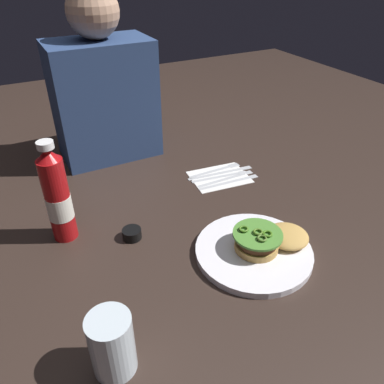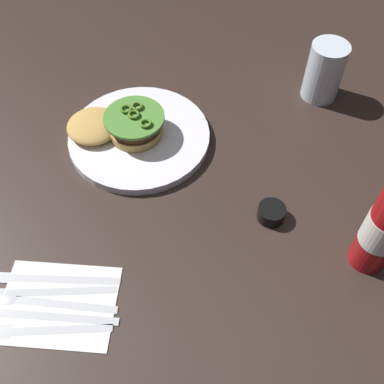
% 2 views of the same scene
% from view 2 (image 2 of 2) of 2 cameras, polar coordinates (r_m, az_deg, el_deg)
% --- Properties ---
extents(ground_plane, '(3.00, 3.00, 0.00)m').
position_cam_2_polar(ground_plane, '(0.81, 2.91, -1.38)').
color(ground_plane, '#2F231D').
extents(dinner_plate, '(0.28, 0.28, 0.02)m').
position_cam_2_polar(dinner_plate, '(0.90, -6.61, 6.89)').
color(dinner_plate, white).
rests_on(dinner_plate, ground_plane).
extents(burger_sandwich, '(0.19, 0.12, 0.05)m').
position_cam_2_polar(burger_sandwich, '(0.89, -9.08, 8.28)').
color(burger_sandwich, tan).
rests_on(burger_sandwich, dinner_plate).
extents(water_glass, '(0.08, 0.08, 0.12)m').
position_cam_2_polar(water_glass, '(1.00, 16.27, 14.32)').
color(water_glass, silver).
rests_on(water_glass, ground_plane).
extents(condiment_cup, '(0.05, 0.05, 0.03)m').
position_cam_2_polar(condiment_cup, '(0.79, 9.92, -2.59)').
color(condiment_cup, black).
rests_on(condiment_cup, ground_plane).
extents(napkin, '(0.19, 0.15, 0.00)m').
position_cam_2_polar(napkin, '(0.74, -16.46, -13.32)').
color(napkin, white).
rests_on(napkin, ground_plane).
extents(butter_knife, '(0.20, 0.03, 0.00)m').
position_cam_2_polar(butter_knife, '(0.76, -17.65, -10.24)').
color(butter_knife, silver).
rests_on(butter_knife, napkin).
extents(table_knife, '(0.20, 0.02, 0.00)m').
position_cam_2_polar(table_knife, '(0.75, -18.04, -11.75)').
color(table_knife, silver).
rests_on(table_knife, napkin).
extents(spoon_utensil, '(0.19, 0.04, 0.00)m').
position_cam_2_polar(spoon_utensil, '(0.75, -18.68, -12.84)').
color(spoon_utensil, silver).
rests_on(spoon_utensil, napkin).
extents(steak_knife, '(0.22, 0.04, 0.00)m').
position_cam_2_polar(steak_knife, '(0.74, -18.97, -14.35)').
color(steak_knife, silver).
rests_on(steak_knife, napkin).
extents(fork_utensil, '(0.18, 0.02, 0.00)m').
position_cam_2_polar(fork_utensil, '(0.73, -18.81, -16.06)').
color(fork_utensil, silver).
rests_on(fork_utensil, napkin).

